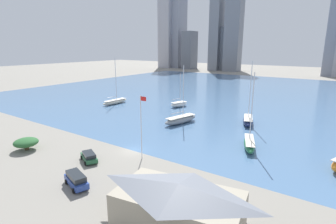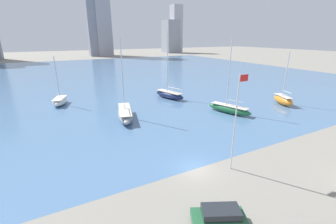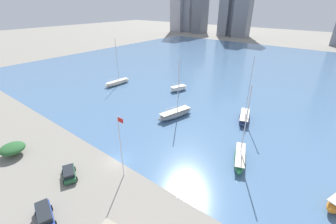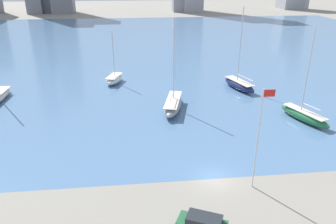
{
  "view_description": "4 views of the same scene",
  "coord_description": "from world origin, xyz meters",
  "px_view_note": "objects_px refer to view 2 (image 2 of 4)",
  "views": [
    {
      "loc": [
        30.7,
        -33.44,
        18.53
      ],
      "look_at": [
        2.28,
        8.11,
        5.98
      ],
      "focal_mm": 28.0,
      "sensor_mm": 36.0,
      "label": 1
    },
    {
      "loc": [
        -13.23,
        -18.39,
        14.51
      ],
      "look_at": [
        2.01,
        10.68,
        3.43
      ],
      "focal_mm": 24.0,
      "sensor_mm": 36.0,
      "label": 2
    },
    {
      "loc": [
        27.12,
        -19.71,
        25.7
      ],
      "look_at": [
        -2.64,
        17.92,
        2.08
      ],
      "focal_mm": 24.0,
      "sensor_mm": 36.0,
      "label": 3
    },
    {
      "loc": [
        -8.39,
        -29.41,
        20.89
      ],
      "look_at": [
        -3.41,
        15.32,
        1.65
      ],
      "focal_mm": 35.0,
      "sensor_mm": 36.0,
      "label": 4
    }
  ],
  "objects_px": {
    "sailboat_orange": "(283,100)",
    "sailboat_navy": "(169,94)",
    "flag_pole": "(236,120)",
    "parked_wagon_green": "(219,216)",
    "sailboat_gray": "(125,113)",
    "sailboat_green": "(229,109)",
    "sailboat_white": "(60,101)"
  },
  "relations": [
    {
      "from": "sailboat_orange",
      "to": "sailboat_navy",
      "type": "xyz_separation_m",
      "value": [
        -20.07,
        16.45,
        -0.13
      ]
    },
    {
      "from": "flag_pole",
      "to": "parked_wagon_green",
      "type": "relative_size",
      "value": 2.34
    },
    {
      "from": "sailboat_gray",
      "to": "parked_wagon_green",
      "type": "distance_m",
      "value": 27.63
    },
    {
      "from": "sailboat_gray",
      "to": "sailboat_navy",
      "type": "xyz_separation_m",
      "value": [
        14.01,
        8.88,
        -0.03
      ]
    },
    {
      "from": "sailboat_gray",
      "to": "sailboat_navy",
      "type": "relative_size",
      "value": 0.93
    },
    {
      "from": "sailboat_green",
      "to": "sailboat_white",
      "type": "height_order",
      "value": "sailboat_green"
    },
    {
      "from": "parked_wagon_green",
      "to": "flag_pole",
      "type": "bearing_deg",
      "value": -23.59
    },
    {
      "from": "sailboat_navy",
      "to": "parked_wagon_green",
      "type": "distance_m",
      "value": 39.4
    },
    {
      "from": "sailboat_green",
      "to": "sailboat_gray",
      "type": "relative_size",
      "value": 0.99
    },
    {
      "from": "flag_pole",
      "to": "sailboat_white",
      "type": "xyz_separation_m",
      "value": [
        -15.95,
        37.22,
        -5.1
      ]
    },
    {
      "from": "sailboat_white",
      "to": "sailboat_gray",
      "type": "bearing_deg",
      "value": -38.96
    },
    {
      "from": "sailboat_green",
      "to": "sailboat_white",
      "type": "bearing_deg",
      "value": 123.08
    },
    {
      "from": "sailboat_gray",
      "to": "sailboat_orange",
      "type": "distance_m",
      "value": 34.91
    },
    {
      "from": "sailboat_white",
      "to": "sailboat_green",
      "type": "bearing_deg",
      "value": -19.18
    },
    {
      "from": "sailboat_green",
      "to": "sailboat_orange",
      "type": "height_order",
      "value": "sailboat_green"
    },
    {
      "from": "sailboat_green",
      "to": "sailboat_navy",
      "type": "distance_m",
      "value": 16.32
    },
    {
      "from": "flag_pole",
      "to": "sailboat_orange",
      "type": "height_order",
      "value": "sailboat_orange"
    },
    {
      "from": "sailboat_green",
      "to": "sailboat_orange",
      "type": "relative_size",
      "value": 1.22
    },
    {
      "from": "sailboat_navy",
      "to": "sailboat_gray",
      "type": "bearing_deg",
      "value": -165.35
    },
    {
      "from": "sailboat_white",
      "to": "sailboat_orange",
      "type": "bearing_deg",
      "value": -9.86
    },
    {
      "from": "parked_wagon_green",
      "to": "sailboat_white",
      "type": "bearing_deg",
      "value": 37.55
    },
    {
      "from": "sailboat_navy",
      "to": "parked_wagon_green",
      "type": "relative_size",
      "value": 3.27
    },
    {
      "from": "sailboat_gray",
      "to": "sailboat_navy",
      "type": "distance_m",
      "value": 16.59
    },
    {
      "from": "sailboat_green",
      "to": "sailboat_navy",
      "type": "bearing_deg",
      "value": 88.54
    },
    {
      "from": "sailboat_green",
      "to": "parked_wagon_green",
      "type": "xyz_separation_m",
      "value": [
        -20.1,
        -21.03,
        -0.08
      ]
    },
    {
      "from": "sailboat_orange",
      "to": "sailboat_navy",
      "type": "bearing_deg",
      "value": 161.92
    },
    {
      "from": "sailboat_white",
      "to": "parked_wagon_green",
      "type": "distance_m",
      "value": 44.0
    },
    {
      "from": "flag_pole",
      "to": "sailboat_white",
      "type": "distance_m",
      "value": 40.81
    },
    {
      "from": "flag_pole",
      "to": "parked_wagon_green",
      "type": "height_order",
      "value": "flag_pole"
    },
    {
      "from": "sailboat_green",
      "to": "sailboat_white",
      "type": "relative_size",
      "value": 1.35
    },
    {
      "from": "sailboat_orange",
      "to": "sailboat_white",
      "type": "relative_size",
      "value": 1.1
    },
    {
      "from": "sailboat_navy",
      "to": "sailboat_green",
      "type": "bearing_deg",
      "value": -89.0
    }
  ]
}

